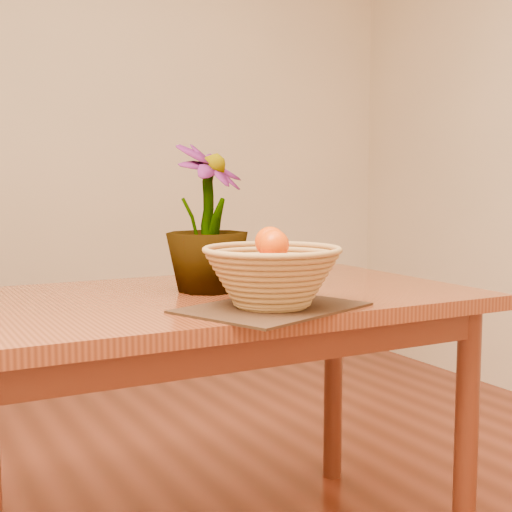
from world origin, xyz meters
name	(u,v)px	position (x,y,z in m)	size (l,w,h in m)	color
wall_back	(45,120)	(0.00, 2.25, 1.35)	(4.00, 0.02, 2.70)	beige
table	(210,326)	(0.00, 0.30, 0.66)	(1.40, 0.80, 0.75)	brown
placemat	(272,308)	(0.03, 0.02, 0.75)	(0.40, 0.30, 0.01)	#3A2215
wicker_basket	(272,279)	(0.03, 0.02, 0.82)	(0.33, 0.33, 0.13)	#B7874C
orange_pile	(272,261)	(0.03, 0.02, 0.86)	(0.16, 0.16, 0.13)	#EB5203
potted_plant	(207,218)	(0.01, 0.34, 0.95)	(0.22, 0.22, 0.40)	#1B4212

